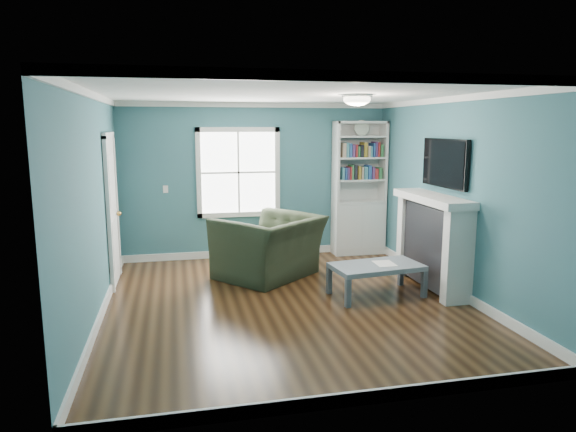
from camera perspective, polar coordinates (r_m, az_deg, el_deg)
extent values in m
plane|color=black|center=(6.60, -0.01, -9.64)|extent=(5.00, 5.00, 0.00)
plane|color=#356F75|center=(8.72, -3.56, 3.91)|extent=(4.50, 0.00, 4.50)
plane|color=#356F75|center=(3.92, 7.89, -3.57)|extent=(4.50, 0.00, 4.50)
plane|color=#356F75|center=(6.21, -20.75, 0.85)|extent=(0.00, 5.00, 5.00)
plane|color=#356F75|center=(7.11, 18.00, 2.09)|extent=(0.00, 5.00, 5.00)
plane|color=white|center=(6.23, -0.01, 13.52)|extent=(5.00, 5.00, 0.00)
cube|color=white|center=(8.92, -3.46, -4.04)|extent=(4.50, 0.03, 0.12)
cube|color=white|center=(4.39, 7.41, -19.47)|extent=(4.50, 0.03, 0.12)
cube|color=white|center=(6.50, -19.94, -10.00)|extent=(0.03, 5.00, 0.12)
cube|color=white|center=(7.36, 17.38, -7.52)|extent=(0.03, 5.00, 0.12)
cube|color=white|center=(8.66, -3.63, 12.21)|extent=(4.50, 0.04, 0.08)
cube|color=white|center=(3.85, 8.24, 15.07)|extent=(4.50, 0.04, 0.08)
cube|color=white|center=(6.15, -21.29, 12.54)|extent=(0.04, 5.00, 0.08)
cube|color=white|center=(7.05, 18.41, 12.28)|extent=(0.04, 5.00, 0.08)
cube|color=white|center=(8.66, -5.53, 4.84)|extent=(1.24, 0.01, 1.34)
cube|color=white|center=(8.59, -9.90, 4.70)|extent=(0.08, 0.06, 1.50)
cube|color=white|center=(8.75, -1.21, 4.93)|extent=(0.08, 0.06, 1.50)
cube|color=white|center=(8.74, -5.44, 0.19)|extent=(1.40, 0.06, 0.08)
cube|color=white|center=(8.61, -5.60, 9.54)|extent=(1.40, 0.06, 0.08)
cube|color=white|center=(8.65, -5.52, 4.83)|extent=(1.24, 0.03, 0.03)
cube|color=white|center=(8.65, -5.52, 4.83)|extent=(0.03, 0.03, 1.34)
cube|color=silver|center=(9.10, 7.79, -1.33)|extent=(0.90, 0.35, 0.90)
cube|color=silver|center=(8.81, 5.33, 5.90)|extent=(0.04, 0.35, 1.40)
cube|color=silver|center=(9.10, 10.52, 5.91)|extent=(0.04, 0.35, 1.40)
cube|color=silver|center=(9.10, 7.60, 5.99)|extent=(0.90, 0.02, 1.40)
cube|color=silver|center=(8.93, 8.07, 10.27)|extent=(0.90, 0.35, 0.04)
cube|color=silver|center=(9.02, 7.86, 1.60)|extent=(0.84, 0.33, 0.03)
cube|color=silver|center=(8.97, 7.92, 4.00)|extent=(0.84, 0.33, 0.03)
cube|color=silver|center=(8.94, 7.98, 6.42)|extent=(0.84, 0.33, 0.03)
cube|color=silver|center=(8.93, 8.03, 8.73)|extent=(0.84, 0.33, 0.03)
cube|color=teal|center=(8.94, 7.98, 4.79)|extent=(0.70, 0.25, 0.22)
cube|color=#264C8C|center=(8.92, 8.04, 7.22)|extent=(0.70, 0.25, 0.22)
cylinder|color=beige|center=(8.88, 8.17, 9.66)|extent=(0.26, 0.06, 0.26)
cube|color=black|center=(7.33, 15.84, -3.16)|extent=(0.30, 1.20, 1.10)
cube|color=black|center=(7.36, 15.63, -4.68)|extent=(0.22, 0.65, 0.70)
cube|color=silver|center=(6.75, 18.37, -4.39)|extent=(0.36, 0.16, 1.20)
cube|color=silver|center=(7.90, 13.43, -2.12)|extent=(0.36, 0.16, 1.20)
cube|color=silver|center=(7.19, 15.80, 1.88)|extent=(0.44, 1.58, 0.10)
cube|color=black|center=(7.22, 17.03, 5.64)|extent=(0.06, 1.10, 0.65)
cube|color=silver|center=(7.62, -18.97, 0.43)|extent=(0.04, 0.80, 2.05)
cube|color=white|center=(7.17, -19.28, -0.14)|extent=(0.05, 0.08, 2.13)
cube|color=white|center=(8.06, -18.55, 0.95)|extent=(0.05, 0.08, 2.13)
cube|color=white|center=(7.52, -19.35, 8.46)|extent=(0.05, 0.98, 0.08)
sphere|color=#BF8C3F|center=(7.92, -18.27, 0.26)|extent=(0.07, 0.07, 0.07)
ellipsoid|color=white|center=(6.57, 7.67, 12.72)|extent=(0.34, 0.34, 0.15)
cylinder|color=white|center=(6.58, 7.68, 13.11)|extent=(0.38, 0.38, 0.03)
cube|color=white|center=(8.62, -13.45, 2.92)|extent=(0.08, 0.01, 0.12)
imported|color=black|center=(7.57, -2.10, -2.31)|extent=(1.65, 1.59, 1.22)
cube|color=#4C535B|center=(6.44, 6.68, -8.51)|extent=(0.07, 0.07, 0.36)
cube|color=#4C535B|center=(6.98, 14.91, -7.33)|extent=(0.07, 0.07, 0.36)
cube|color=#4C535B|center=(6.93, 4.59, -7.13)|extent=(0.07, 0.07, 0.36)
cube|color=#4C535B|center=(7.43, 12.42, -6.16)|extent=(0.07, 0.07, 0.36)
cube|color=slate|center=(6.87, 9.81, -5.57)|extent=(1.23, 0.77, 0.06)
cube|color=white|center=(6.91, 10.67, -5.20)|extent=(0.26, 0.33, 0.00)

